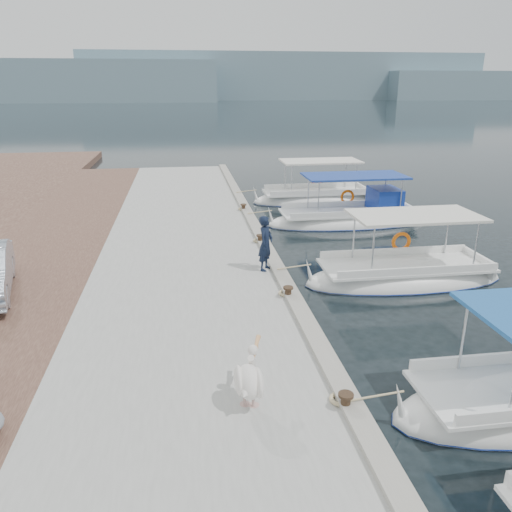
% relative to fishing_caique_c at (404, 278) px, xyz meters
% --- Properties ---
extents(ground, '(400.00, 400.00, 0.00)m').
position_rel_fishing_caique_c_xyz_m(ground, '(-3.87, -3.36, -0.12)').
color(ground, black).
rests_on(ground, ground).
extents(concrete_quay, '(6.00, 40.00, 0.50)m').
position_rel_fishing_caique_c_xyz_m(concrete_quay, '(-6.87, 1.64, 0.13)').
color(concrete_quay, '#989893').
rests_on(concrete_quay, ground).
extents(quay_curb, '(0.44, 40.00, 0.12)m').
position_rel_fishing_caique_c_xyz_m(quay_curb, '(-4.09, 1.64, 0.44)').
color(quay_curb, gray).
rests_on(quay_curb, concrete_quay).
extents(cobblestone_strip, '(4.00, 40.00, 0.50)m').
position_rel_fishing_caique_c_xyz_m(cobblestone_strip, '(-11.87, 1.64, 0.13)').
color(cobblestone_strip, '#50342A').
rests_on(cobblestone_strip, ground).
extents(distant_hills, '(330.00, 60.00, 18.00)m').
position_rel_fishing_caique_c_xyz_m(distant_hills, '(25.74, 198.13, 7.49)').
color(distant_hills, slate).
rests_on(distant_hills, ground).
extents(fishing_caique_c, '(6.57, 2.33, 2.83)m').
position_rel_fishing_caique_c_xyz_m(fishing_caique_c, '(0.00, 0.00, 0.00)').
color(fishing_caique_c, white).
rests_on(fishing_caique_c, ground).
extents(fishing_caique_d, '(7.47, 2.44, 2.83)m').
position_rel_fishing_caique_c_xyz_m(fishing_caique_d, '(0.56, 7.06, 0.06)').
color(fishing_caique_d, white).
rests_on(fishing_caique_d, ground).
extents(fishing_caique_e, '(6.91, 2.36, 2.83)m').
position_rel_fishing_caique_c_xyz_m(fishing_caique_e, '(0.17, 11.66, -0.00)').
color(fishing_caique_e, white).
rests_on(fishing_caique_e, ground).
extents(mooring_bollards, '(0.28, 20.28, 0.33)m').
position_rel_fishing_caique_c_xyz_m(mooring_bollards, '(-4.22, -1.86, 0.57)').
color(mooring_bollards, black).
rests_on(mooring_bollards, concrete_quay).
extents(pelican, '(0.70, 1.34, 1.04)m').
position_rel_fishing_caique_c_xyz_m(pelican, '(-5.91, -6.48, 0.91)').
color(pelican, tan).
rests_on(pelican, concrete_quay).
extents(fisherman, '(0.68, 0.76, 1.74)m').
position_rel_fishing_caique_c_xyz_m(fisherman, '(-4.47, 0.41, 1.24)').
color(fisherman, black).
rests_on(fisherman, concrete_quay).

